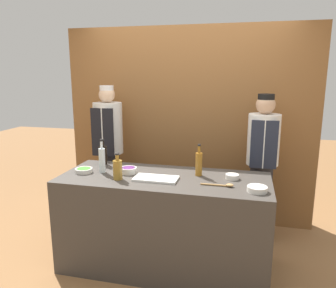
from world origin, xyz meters
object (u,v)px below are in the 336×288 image
Objects in this scene: bottle_soy at (103,154)px; chef_left at (109,150)px; bottle_amber at (199,163)px; cutting_board at (156,179)px; bottle_vinegar at (118,169)px; bottle_clear at (102,159)px; wooden_spoon at (223,185)px; sauce_bowl_red at (257,189)px; sauce_bowl_white at (232,176)px; chef_right at (262,162)px; sauce_bowl_green at (84,170)px; sauce_bowl_purple at (129,170)px.

chef_left reaches higher than bottle_soy.
chef_left is at bearing 107.80° from bottle_soy.
bottle_amber is at bearing -8.03° from bottle_soy.
bottle_soy is at bearing 152.06° from cutting_board.
bottle_soy is (-0.68, 0.36, 0.10)m from cutting_board.
bottle_vinegar is at bearing -157.75° from bottle_amber.
bottle_clear reaches higher than wooden_spoon.
bottle_clear is (-1.45, 0.20, 0.10)m from sauce_bowl_red.
sauce_bowl_white is 0.24m from wooden_spoon.
bottle_clear is (-0.56, 0.10, 0.12)m from cutting_board.
cutting_board is (-0.88, 0.10, -0.02)m from sauce_bowl_red.
chef_right is at bearing 69.22° from wooden_spoon.
sauce_bowl_red reaches higher than sauce_bowl_green.
cutting_board is 1.21× the size of bottle_clear.
chef_right is at bearing 0.00° from chef_left.
wooden_spoon is (-0.28, 0.06, -0.01)m from sauce_bowl_red.
sauce_bowl_green is 0.10× the size of chef_left.
bottle_soy is (-0.37, 0.24, 0.07)m from sauce_bowl_purple.
sauce_bowl_red reaches higher than sauce_bowl_white.
sauce_bowl_purple is at bearing 80.91° from bottle_vinegar.
sauce_bowl_white is 0.69m from cutting_board.
sauce_bowl_purple is at bearing -54.98° from chef_left.
chef_right is (1.64, 0.54, -0.12)m from bottle_soy.
wooden_spoon is at bearing -110.78° from chef_right.
chef_right is at bearing 48.91° from bottle_amber.
sauce_bowl_green is 1.34m from wooden_spoon.
chef_right reaches higher than sauce_bowl_green.
sauce_bowl_red is 0.67× the size of bottle_vinegar.
bottle_clear is 1.22× the size of bottle_soy.
chef_right is (0.60, 0.69, -0.14)m from bottle_amber.
sauce_bowl_red is at bearing -10.71° from sauce_bowl_purple.
sauce_bowl_purple reaches higher than sauce_bowl_white.
chef_left is at bearing 150.35° from bottle_amber.
sauce_bowl_red is 0.10× the size of chef_left.
sauce_bowl_purple is 0.58× the size of bottle_soy.
bottle_soy is at bearing 171.97° from bottle_amber.
chef_left is at bearing 125.02° from sauce_bowl_purple.
bottle_amber is 1.05m from bottle_soy.
bottle_soy is (-0.34, 0.43, 0.01)m from bottle_vinegar.
sauce_bowl_green is at bearing 164.11° from bottle_vinegar.
bottle_clear is 0.19× the size of chef_left.
bottle_vinegar reaches higher than wooden_spoon.
sauce_bowl_white is 0.33m from bottle_amber.
cutting_board is at bearing -21.94° from sauce_bowl_purple.
chef_right reaches higher than sauce_bowl_purple.
bottle_amber reaches higher than sauce_bowl_red.
bottle_clear is at bearing -152.05° from chef_right.
sauce_bowl_red is at bearing -12.11° from wooden_spoon.
sauce_bowl_red is at bearing -5.09° from sauce_bowl_green.
bottle_soy is 1.73m from chef_right.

